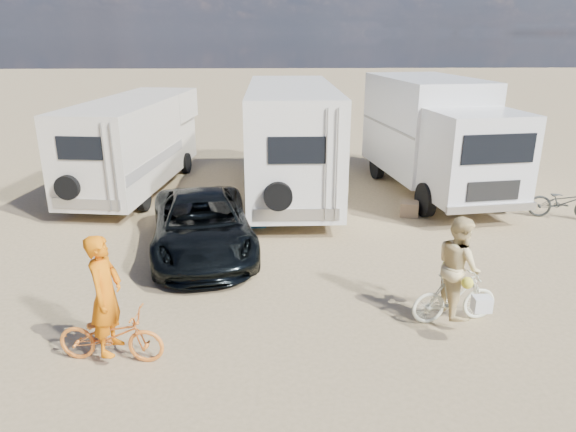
{
  "coord_description": "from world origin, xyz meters",
  "views": [
    {
      "loc": [
        -0.98,
        -8.98,
        4.82
      ],
      "look_at": [
        -0.61,
        1.07,
        1.3
      ],
      "focal_mm": 32.64,
      "sensor_mm": 36.0,
      "label": 1
    }
  ],
  "objects_px": {
    "rv_main": "(291,144)",
    "bike_man": "(111,335)",
    "dark_suv": "(202,225)",
    "bike_parked": "(564,202)",
    "rider_man": "(107,306)",
    "cooler": "(256,218)",
    "box_truck": "(437,139)",
    "rider_woman": "(457,276)",
    "crate": "(409,209)",
    "rv_left": "(135,145)",
    "bike_woman": "(455,298)"
  },
  "relations": [
    {
      "from": "rv_main",
      "to": "bike_man",
      "type": "relative_size",
      "value": 4.35
    },
    {
      "from": "dark_suv",
      "to": "bike_parked",
      "type": "xyz_separation_m",
      "value": [
        9.58,
        1.96,
        -0.2
      ]
    },
    {
      "from": "rider_man",
      "to": "cooler",
      "type": "xyz_separation_m",
      "value": [
        2.09,
        5.92,
        -0.74
      ]
    },
    {
      "from": "box_truck",
      "to": "bike_parked",
      "type": "distance_m",
      "value": 4.0
    },
    {
      "from": "box_truck",
      "to": "dark_suv",
      "type": "xyz_separation_m",
      "value": [
        -6.74,
        -4.46,
        -1.09
      ]
    },
    {
      "from": "bike_parked",
      "to": "cooler",
      "type": "relative_size",
      "value": 3.39
    },
    {
      "from": "rider_woman",
      "to": "crate",
      "type": "bearing_deg",
      "value": -14.19
    },
    {
      "from": "rv_main",
      "to": "bike_parked",
      "type": "relative_size",
      "value": 4.02
    },
    {
      "from": "rv_left",
      "to": "rider_woman",
      "type": "xyz_separation_m",
      "value": [
        7.46,
        -8.63,
        -0.56
      ]
    },
    {
      "from": "rv_main",
      "to": "bike_parked",
      "type": "bearing_deg",
      "value": -16.32
    },
    {
      "from": "rv_left",
      "to": "bike_parked",
      "type": "bearing_deg",
      "value": -7.6
    },
    {
      "from": "bike_woman",
      "to": "bike_parked",
      "type": "bearing_deg",
      "value": -49.67
    },
    {
      "from": "rv_main",
      "to": "rv_left",
      "type": "relative_size",
      "value": 1.0
    },
    {
      "from": "rv_left",
      "to": "box_truck",
      "type": "bearing_deg",
      "value": 2.52
    },
    {
      "from": "box_truck",
      "to": "rider_man",
      "type": "relative_size",
      "value": 3.57
    },
    {
      "from": "box_truck",
      "to": "dark_suv",
      "type": "distance_m",
      "value": 8.15
    },
    {
      "from": "dark_suv",
      "to": "bike_woman",
      "type": "bearing_deg",
      "value": -44.34
    },
    {
      "from": "bike_woman",
      "to": "rider_woman",
      "type": "height_order",
      "value": "rider_woman"
    },
    {
      "from": "rider_woman",
      "to": "rv_left",
      "type": "bearing_deg",
      "value": 33.58
    },
    {
      "from": "bike_woman",
      "to": "dark_suv",
      "type": "bearing_deg",
      "value": 47.89
    },
    {
      "from": "rv_main",
      "to": "rv_left",
      "type": "bearing_deg",
      "value": 167.13
    },
    {
      "from": "bike_man",
      "to": "rider_woman",
      "type": "distance_m",
      "value": 5.77
    },
    {
      "from": "bike_parked",
      "to": "crate",
      "type": "distance_m",
      "value": 4.16
    },
    {
      "from": "bike_man",
      "to": "rider_man",
      "type": "relative_size",
      "value": 0.87
    },
    {
      "from": "rider_man",
      "to": "bike_parked",
      "type": "bearing_deg",
      "value": -52.8
    },
    {
      "from": "rider_man",
      "to": "rider_woman",
      "type": "height_order",
      "value": "rider_man"
    },
    {
      "from": "rv_main",
      "to": "rider_woman",
      "type": "relative_size",
      "value": 4.05
    },
    {
      "from": "dark_suv",
      "to": "crate",
      "type": "height_order",
      "value": "dark_suv"
    },
    {
      "from": "dark_suv",
      "to": "bike_woman",
      "type": "height_order",
      "value": "dark_suv"
    },
    {
      "from": "rv_main",
      "to": "rider_woman",
      "type": "xyz_separation_m",
      "value": [
        2.54,
        -7.47,
        -0.81
      ]
    },
    {
      "from": "bike_man",
      "to": "cooler",
      "type": "bearing_deg",
      "value": -12.98
    },
    {
      "from": "bike_man",
      "to": "rider_woman",
      "type": "xyz_separation_m",
      "value": [
        5.67,
        0.95,
        0.45
      ]
    },
    {
      "from": "rider_man",
      "to": "cooler",
      "type": "relative_size",
      "value": 3.61
    },
    {
      "from": "rv_main",
      "to": "bike_woman",
      "type": "height_order",
      "value": "rv_main"
    },
    {
      "from": "bike_woman",
      "to": "cooler",
      "type": "bearing_deg",
      "value": 28.46
    },
    {
      "from": "dark_suv",
      "to": "crate",
      "type": "distance_m",
      "value": 5.96
    },
    {
      "from": "rider_woman",
      "to": "dark_suv",
      "type": "bearing_deg",
      "value": 47.89
    },
    {
      "from": "box_truck",
      "to": "cooler",
      "type": "bearing_deg",
      "value": -160.77
    },
    {
      "from": "bike_man",
      "to": "box_truck",
      "type": "bearing_deg",
      "value": -34.71
    },
    {
      "from": "crate",
      "to": "cooler",
      "type": "bearing_deg",
      "value": -170.7
    },
    {
      "from": "box_truck",
      "to": "rider_man",
      "type": "xyz_separation_m",
      "value": [
        -7.64,
        -8.73,
        -0.8
      ]
    },
    {
      "from": "rider_man",
      "to": "bike_woman",
      "type": "bearing_deg",
      "value": -73.97
    },
    {
      "from": "rider_man",
      "to": "crate",
      "type": "height_order",
      "value": "rider_man"
    },
    {
      "from": "crate",
      "to": "bike_woman",
      "type": "bearing_deg",
      "value": -96.9
    },
    {
      "from": "rider_woman",
      "to": "crate",
      "type": "height_order",
      "value": "rider_woman"
    },
    {
      "from": "bike_woman",
      "to": "rider_man",
      "type": "xyz_separation_m",
      "value": [
        -5.67,
        -0.95,
        0.49
      ]
    },
    {
      "from": "rider_man",
      "to": "rider_woman",
      "type": "xyz_separation_m",
      "value": [
        5.67,
        0.95,
        -0.06
      ]
    },
    {
      "from": "rv_main",
      "to": "dark_suv",
      "type": "height_order",
      "value": "rv_main"
    },
    {
      "from": "rv_main",
      "to": "rider_man",
      "type": "height_order",
      "value": "rv_main"
    },
    {
      "from": "rv_main",
      "to": "rv_left",
      "type": "distance_m",
      "value": 5.06
    }
  ]
}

